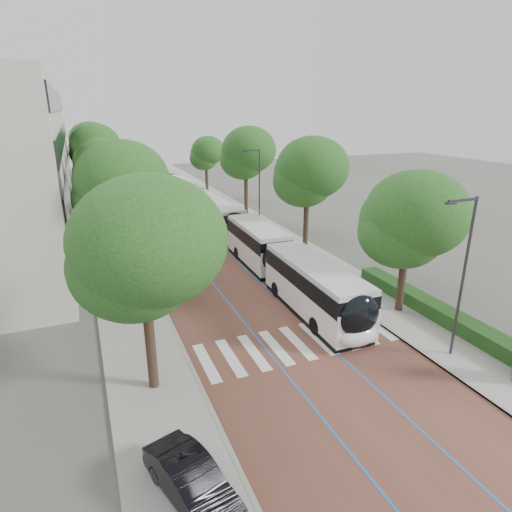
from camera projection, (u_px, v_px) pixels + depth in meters
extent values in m
plane|color=#51544C|center=(303.00, 353.00, 21.80)|extent=(160.00, 160.00, 0.00)
cube|color=brown|center=(160.00, 202.00, 56.75)|extent=(11.00, 140.00, 0.02)
cube|color=#9B9893|center=(100.00, 206.00, 54.05)|extent=(4.00, 140.00, 0.12)
cube|color=#9B9893|center=(214.00, 197.00, 59.42)|extent=(4.00, 140.00, 0.12)
cube|color=gray|center=(116.00, 205.00, 54.73)|extent=(0.20, 140.00, 0.14)
cube|color=gray|center=(201.00, 198.00, 58.74)|extent=(0.20, 140.00, 0.14)
cube|color=silver|center=(207.00, 363.00, 20.94)|extent=(0.55, 3.60, 0.01)
cube|color=silver|center=(231.00, 357.00, 21.39)|extent=(0.55, 3.60, 0.01)
cube|color=silver|center=(254.00, 352.00, 21.84)|extent=(0.55, 3.60, 0.01)
cube|color=silver|center=(276.00, 347.00, 22.29)|extent=(0.55, 3.60, 0.01)
cube|color=silver|center=(297.00, 342.00, 22.73)|extent=(0.55, 3.60, 0.01)
cube|color=silver|center=(318.00, 338.00, 23.18)|extent=(0.55, 3.60, 0.01)
cube|color=silver|center=(337.00, 334.00, 23.63)|extent=(0.55, 3.60, 0.01)
cube|color=silver|center=(356.00, 329.00, 24.08)|extent=(0.55, 3.60, 0.01)
cube|color=silver|center=(375.00, 325.00, 24.53)|extent=(0.55, 3.60, 0.01)
cube|color=#2261AB|center=(148.00, 203.00, 56.17)|extent=(0.12, 126.00, 0.01)
cube|color=#2261AB|center=(172.00, 201.00, 57.32)|extent=(0.12, 126.00, 0.01)
cube|color=black|center=(72.00, 204.00, 41.54)|extent=(0.12, 38.00, 1.60)
cube|color=black|center=(67.00, 171.00, 40.49)|extent=(0.12, 38.00, 1.60)
cube|color=black|center=(62.00, 136.00, 39.44)|extent=(0.12, 38.00, 1.60)
cube|color=black|center=(57.00, 101.00, 38.45)|extent=(0.12, 38.00, 1.60)
cube|color=#1C3E15|center=(441.00, 313.00, 24.89)|extent=(1.20, 14.00, 0.80)
cylinder|color=#323235|center=(463.00, 280.00, 20.26)|extent=(0.14, 0.14, 8.00)
cube|color=#323235|center=(463.00, 200.00, 18.70)|extent=(1.70, 0.12, 0.12)
cube|color=#323235|center=(451.00, 203.00, 18.47)|extent=(0.50, 0.20, 0.10)
cylinder|color=#323235|center=(259.00, 191.00, 42.11)|extent=(0.14, 0.14, 8.00)
cube|color=#323235|center=(252.00, 150.00, 40.54)|extent=(1.70, 0.12, 0.12)
cube|color=#323235|center=(245.00, 151.00, 40.32)|extent=(0.50, 0.20, 0.10)
cylinder|color=#323235|center=(150.00, 246.00, 25.25)|extent=(0.14, 0.14, 8.00)
cylinder|color=black|center=(150.00, 344.00, 18.37)|extent=(0.44, 0.44, 4.47)
ellipsoid|color=#1E4516|center=(142.00, 254.00, 17.04)|extent=(6.23, 6.23, 5.29)
cylinder|color=black|center=(126.00, 267.00, 26.12)|extent=(0.44, 0.44, 5.21)
ellipsoid|color=#1E4516|center=(118.00, 190.00, 24.56)|extent=(5.36, 5.36, 4.55)
cylinder|color=black|center=(113.00, 233.00, 34.05)|extent=(0.44, 0.44, 4.78)
ellipsoid|color=#1E4516|center=(107.00, 178.00, 32.63)|extent=(5.24, 5.24, 4.45)
cylinder|color=black|center=(105.00, 209.00, 42.84)|extent=(0.44, 0.44, 4.48)
ellipsoid|color=#1E4516|center=(100.00, 168.00, 41.51)|extent=(5.44, 5.44, 4.62)
cylinder|color=black|center=(98.00, 187.00, 53.24)|extent=(0.44, 0.44, 5.02)
ellipsoid|color=#1E4516|center=(93.00, 149.00, 51.74)|extent=(5.87, 5.87, 4.99)
cylinder|color=black|center=(93.00, 172.00, 66.40)|extent=(0.44, 0.44, 4.75)
ellipsoid|color=#1E4516|center=(89.00, 144.00, 64.98)|extent=(6.28, 6.28, 5.34)
cylinder|color=black|center=(402.00, 281.00, 25.66)|extent=(0.44, 0.44, 3.94)
ellipsoid|color=#1E4516|center=(409.00, 224.00, 24.48)|extent=(5.87, 5.87, 4.99)
cylinder|color=black|center=(306.00, 226.00, 36.01)|extent=(0.44, 0.44, 4.75)
ellipsoid|color=#1E4516|center=(308.00, 175.00, 34.60)|extent=(5.90, 5.90, 5.02)
cylinder|color=black|center=(246.00, 196.00, 48.22)|extent=(0.44, 0.44, 4.91)
ellipsoid|color=#1E4516|center=(246.00, 155.00, 46.76)|extent=(5.95, 5.95, 5.06)
cylinder|color=black|center=(207.00, 179.00, 62.37)|extent=(0.44, 0.44, 3.90)
ellipsoid|color=#1E4516|center=(206.00, 155.00, 61.21)|extent=(4.76, 4.76, 4.05)
cylinder|color=black|center=(280.00, 259.00, 29.98)|extent=(2.32, 0.95, 2.30)
cube|color=white|center=(315.00, 294.00, 25.62)|extent=(2.71, 9.41, 1.82)
cube|color=black|center=(315.00, 277.00, 25.25)|extent=(2.75, 9.23, 0.97)
cube|color=silver|center=(316.00, 266.00, 25.04)|extent=(2.66, 9.23, 0.31)
cube|color=black|center=(314.00, 311.00, 25.98)|extent=(2.65, 9.04, 0.35)
cube|color=white|center=(258.00, 248.00, 33.96)|extent=(2.67, 7.79, 1.82)
cube|color=black|center=(258.00, 235.00, 33.58)|extent=(2.71, 7.64, 0.97)
cube|color=silver|center=(258.00, 227.00, 33.37)|extent=(2.62, 7.64, 0.31)
cube|color=black|center=(258.00, 261.00, 34.31)|extent=(2.62, 7.48, 0.35)
ellipsoid|color=black|center=(359.00, 315.00, 21.39)|extent=(2.37, 1.15, 2.28)
ellipsoid|color=white|center=(357.00, 336.00, 21.72)|extent=(2.37, 1.05, 1.14)
cylinder|color=black|center=(316.00, 326.00, 23.48)|extent=(0.32, 1.01, 1.00)
cylinder|color=black|center=(351.00, 319.00, 24.25)|extent=(0.32, 1.01, 1.00)
cylinder|color=black|center=(237.00, 253.00, 35.30)|extent=(0.32, 1.01, 1.00)
cylinder|color=black|center=(263.00, 250.00, 36.06)|extent=(0.32, 1.01, 1.00)
cylinder|color=black|center=(276.00, 289.00, 28.21)|extent=(0.32, 1.01, 1.00)
cylinder|color=black|center=(307.00, 285.00, 28.97)|extent=(0.32, 1.01, 1.00)
cube|color=white|center=(213.00, 218.00, 43.28)|extent=(2.91, 12.08, 1.82)
cube|color=black|center=(213.00, 207.00, 42.90)|extent=(2.94, 11.84, 0.97)
cube|color=silver|center=(212.00, 201.00, 42.69)|extent=(2.85, 11.84, 0.31)
cube|color=black|center=(213.00, 229.00, 43.64)|extent=(2.84, 11.60, 0.35)
ellipsoid|color=black|center=(234.00, 225.00, 38.00)|extent=(2.39, 1.18, 2.28)
ellipsoid|color=white|center=(234.00, 237.00, 38.33)|extent=(2.38, 1.08, 1.14)
cylinder|color=black|center=(214.00, 236.00, 39.99)|extent=(0.33, 1.01, 1.00)
cylinder|color=black|center=(237.00, 233.00, 40.87)|extent=(0.33, 1.01, 1.00)
cylinder|color=black|center=(192.00, 218.00, 46.36)|extent=(0.33, 1.01, 1.00)
cylinder|color=black|center=(212.00, 216.00, 47.24)|extent=(0.33, 1.01, 1.00)
cube|color=white|center=(183.00, 196.00, 53.98)|extent=(3.12, 12.11, 1.82)
cube|color=black|center=(182.00, 187.00, 53.61)|extent=(3.15, 11.88, 0.97)
cube|color=silver|center=(182.00, 182.00, 53.40)|extent=(3.06, 11.87, 0.31)
cube|color=black|center=(183.00, 205.00, 54.34)|extent=(3.05, 11.63, 0.35)
ellipsoid|color=black|center=(197.00, 199.00, 48.74)|extent=(2.40, 1.22, 2.28)
ellipsoid|color=white|center=(197.00, 209.00, 49.07)|extent=(2.40, 1.12, 1.14)
cylinder|color=black|center=(182.00, 209.00, 50.70)|extent=(0.35, 1.01, 1.00)
cylinder|color=black|center=(200.00, 207.00, 51.61)|extent=(0.35, 1.01, 1.00)
cylinder|color=black|center=(167.00, 198.00, 57.02)|extent=(0.35, 1.01, 1.00)
cylinder|color=black|center=(183.00, 196.00, 57.93)|extent=(0.35, 1.01, 1.00)
cube|color=white|center=(162.00, 181.00, 65.58)|extent=(3.26, 12.13, 1.82)
cube|color=black|center=(161.00, 173.00, 65.21)|extent=(3.28, 11.90, 0.97)
cube|color=silver|center=(161.00, 169.00, 64.99)|extent=(3.19, 11.89, 0.31)
cube|color=black|center=(162.00, 188.00, 65.94)|extent=(3.18, 11.65, 0.35)
ellipsoid|color=black|center=(172.00, 181.00, 60.37)|extent=(2.42, 1.25, 2.28)
ellipsoid|color=white|center=(173.00, 189.00, 60.70)|extent=(2.41, 1.15, 1.14)
cylinder|color=black|center=(161.00, 190.00, 62.30)|extent=(0.36, 1.02, 1.00)
cylinder|color=black|center=(176.00, 189.00, 63.24)|extent=(0.36, 1.02, 1.00)
cylinder|color=black|center=(149.00, 182.00, 68.59)|extent=(0.36, 1.02, 1.00)
cylinder|color=black|center=(163.00, 181.00, 69.52)|extent=(0.36, 1.02, 1.00)
cube|color=white|center=(150.00, 170.00, 77.21)|extent=(2.58, 12.02, 1.82)
cube|color=black|center=(150.00, 163.00, 76.84)|extent=(2.62, 11.78, 0.97)
cube|color=silver|center=(150.00, 160.00, 76.63)|extent=(2.53, 11.78, 0.31)
cube|color=black|center=(151.00, 176.00, 77.57)|extent=(2.53, 11.54, 0.35)
ellipsoid|color=black|center=(156.00, 170.00, 71.87)|extent=(2.36, 1.12, 2.28)
ellipsoid|color=white|center=(157.00, 176.00, 72.20)|extent=(2.36, 1.02, 1.14)
cylinder|color=black|center=(148.00, 177.00, 73.91)|extent=(0.31, 1.00, 1.00)
cylinder|color=black|center=(161.00, 176.00, 74.74)|extent=(0.31, 1.00, 1.00)
cylinder|color=black|center=(141.00, 172.00, 80.36)|extent=(0.31, 1.00, 1.00)
cylinder|color=black|center=(153.00, 171.00, 81.19)|extent=(0.31, 1.00, 1.00)
imported|color=black|center=(192.00, 481.00, 13.37)|extent=(2.59, 4.32, 1.35)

